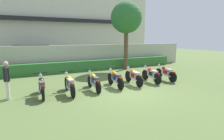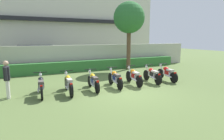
# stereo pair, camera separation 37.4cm
# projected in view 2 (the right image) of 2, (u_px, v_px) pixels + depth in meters

# --- Properties ---
(ground) EXTENTS (60.00, 60.00, 0.00)m
(ground) POSITION_uv_depth(u_px,v_px,m) (125.00, 93.00, 8.77)
(ground) COLOR #566B38
(building) EXTENTS (21.85, 6.50, 8.05)m
(building) POSITION_uv_depth(u_px,v_px,m) (58.00, 24.00, 22.37)
(building) COLOR beige
(building) RESTS_ON ground
(compound_wall) EXTENTS (20.76, 0.30, 1.92)m
(compound_wall) POSITION_uv_depth(u_px,v_px,m) (80.00, 57.00, 14.98)
(compound_wall) COLOR #BCB7A8
(compound_wall) RESTS_ON ground
(hedge_row) EXTENTS (16.61, 0.70, 0.77)m
(hedge_row) POSITION_uv_depth(u_px,v_px,m) (83.00, 66.00, 14.46)
(hedge_row) COLOR #337033
(hedge_row) RESTS_ON ground
(parked_car) EXTENTS (4.54, 2.15, 1.89)m
(parked_car) POSITION_uv_depth(u_px,v_px,m) (37.00, 56.00, 16.37)
(parked_car) COLOR navy
(parked_car) RESTS_ON ground
(tree_far_side) EXTENTS (2.40, 2.40, 5.20)m
(tree_far_side) POSITION_uv_depth(u_px,v_px,m) (129.00, 18.00, 14.65)
(tree_far_side) COLOR brown
(tree_far_side) RESTS_ON ground
(motorcycle_in_row_0) EXTENTS (0.60, 1.86, 0.97)m
(motorcycle_in_row_0) POSITION_uv_depth(u_px,v_px,m) (41.00, 85.00, 8.26)
(motorcycle_in_row_0) COLOR black
(motorcycle_in_row_0) RESTS_ON ground
(motorcycle_in_row_1) EXTENTS (0.60, 1.97, 0.97)m
(motorcycle_in_row_1) POSITION_uv_depth(u_px,v_px,m) (69.00, 83.00, 8.62)
(motorcycle_in_row_1) COLOR black
(motorcycle_in_row_1) RESTS_ON ground
(motorcycle_in_row_2) EXTENTS (0.60, 1.86, 0.94)m
(motorcycle_in_row_2) POSITION_uv_depth(u_px,v_px,m) (93.00, 81.00, 9.21)
(motorcycle_in_row_2) COLOR black
(motorcycle_in_row_2) RESTS_ON ground
(motorcycle_in_row_3) EXTENTS (0.60, 1.86, 0.96)m
(motorcycle_in_row_3) POSITION_uv_depth(u_px,v_px,m) (115.00, 78.00, 9.73)
(motorcycle_in_row_3) COLOR black
(motorcycle_in_row_3) RESTS_ON ground
(motorcycle_in_row_4) EXTENTS (0.60, 1.96, 0.97)m
(motorcycle_in_row_4) POSITION_uv_depth(u_px,v_px,m) (134.00, 76.00, 10.20)
(motorcycle_in_row_4) COLOR black
(motorcycle_in_row_4) RESTS_ON ground
(motorcycle_in_row_5) EXTENTS (0.60, 1.85, 0.96)m
(motorcycle_in_row_5) POSITION_uv_depth(u_px,v_px,m) (152.00, 75.00, 10.73)
(motorcycle_in_row_5) COLOR black
(motorcycle_in_row_5) RESTS_ON ground
(motorcycle_in_row_6) EXTENTS (0.60, 1.88, 0.96)m
(motorcycle_in_row_6) POSITION_uv_depth(u_px,v_px,m) (167.00, 73.00, 11.18)
(motorcycle_in_row_6) COLOR black
(motorcycle_in_row_6) RESTS_ON ground
(inspector_person) EXTENTS (0.22, 0.64, 1.57)m
(inspector_person) POSITION_uv_depth(u_px,v_px,m) (7.00, 76.00, 7.84)
(inspector_person) COLOR silver
(inspector_person) RESTS_ON ground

